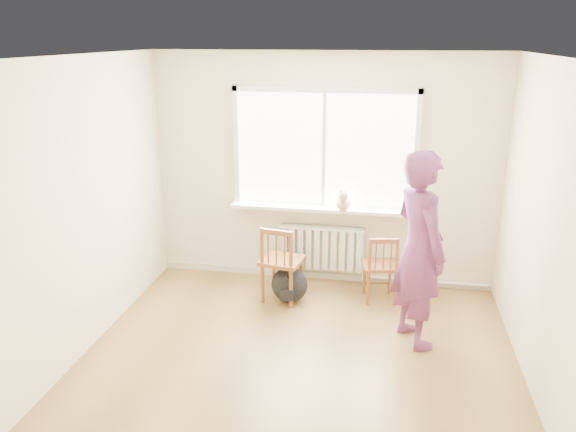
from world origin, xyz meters
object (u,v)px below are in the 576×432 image
at_px(chair_left, 280,264).
at_px(chair_right, 381,268).
at_px(cat, 344,201).
at_px(person, 419,250).
at_px(backpack, 289,285).

relative_size(chair_left, chair_right, 1.13).
height_order(chair_left, cat, cat).
relative_size(chair_right, person, 0.41).
distance_m(cat, backpack, 1.13).
bearing_deg(person, backpack, 36.80).
distance_m(chair_right, cat, 0.87).
bearing_deg(person, chair_right, -5.56).
bearing_deg(backpack, cat, 42.71).
xyz_separation_m(person, cat, (-0.80, 1.10, 0.12)).
relative_size(cat, backpack, 1.04).
bearing_deg(chair_right, chair_left, -1.11).
xyz_separation_m(chair_left, person, (1.44, -0.60, 0.50)).
bearing_deg(chair_right, cat, -44.94).
bearing_deg(cat, person, -55.91).
relative_size(chair_left, backpack, 2.18).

